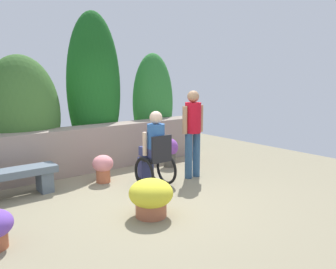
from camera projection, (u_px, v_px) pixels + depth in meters
ground_plane at (141, 197)px, 5.58m from camera, size 10.04×10.04×0.00m
stone_retaining_wall at (86, 149)px, 7.02m from camera, size 5.58×0.49×0.91m
hedge_backdrop at (65, 101)px, 7.24m from camera, size 5.40×1.07×3.30m
stone_bench at (11, 179)px, 5.47m from camera, size 1.41×0.38×0.46m
person_in_wheelchair at (154, 152)px, 6.01m from camera, size 0.53×0.66×1.33m
person_standing_companion at (193, 128)px, 6.49m from camera, size 0.49×0.30×1.65m
flower_pot_purple_near at (103, 167)px, 6.29m from camera, size 0.38×0.38×0.50m
flower_pot_terracotta_by_wall at (170, 151)px, 7.37m from camera, size 0.36×0.36×0.60m
flower_pot_red_accent at (151, 197)px, 4.76m from camera, size 0.61×0.61×0.53m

